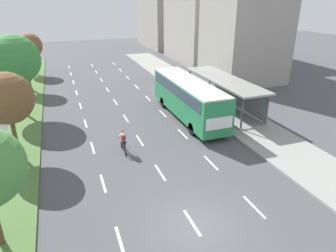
% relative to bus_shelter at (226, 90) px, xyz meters
% --- Properties ---
extents(ground_plane, '(140.00, 140.00, 0.00)m').
position_rel_bus_shelter_xyz_m(ground_plane, '(-9.53, -13.92, -1.87)').
color(ground_plane, '#4C4C51').
extents(median_strip, '(2.60, 52.00, 0.12)m').
position_rel_bus_shelter_xyz_m(median_strip, '(-17.83, 6.08, -1.81)').
color(median_strip, '#4C7038').
rests_on(median_strip, ground).
extents(sidewalk_right, '(4.50, 52.00, 0.15)m').
position_rel_bus_shelter_xyz_m(sidewalk_right, '(-0.28, 6.08, -1.79)').
color(sidewalk_right, gray).
rests_on(sidewalk_right, ground).
extents(lane_divider_left, '(0.14, 45.33, 0.01)m').
position_rel_bus_shelter_xyz_m(lane_divider_left, '(-13.03, 3.25, -1.86)').
color(lane_divider_left, white).
rests_on(lane_divider_left, ground).
extents(lane_divider_center, '(0.14, 45.33, 0.01)m').
position_rel_bus_shelter_xyz_m(lane_divider_center, '(-9.53, 3.25, -1.86)').
color(lane_divider_center, white).
rests_on(lane_divider_center, ground).
extents(lane_divider_right, '(0.14, 45.33, 0.01)m').
position_rel_bus_shelter_xyz_m(lane_divider_right, '(-6.03, 3.25, -1.86)').
color(lane_divider_right, white).
rests_on(lane_divider_right, ground).
extents(bus_shelter, '(2.90, 11.10, 2.86)m').
position_rel_bus_shelter_xyz_m(bus_shelter, '(0.00, 0.00, 0.00)').
color(bus_shelter, gray).
rests_on(bus_shelter, sidewalk_right).
extents(bus, '(2.54, 11.29, 3.37)m').
position_rel_bus_shelter_xyz_m(bus, '(-4.28, -0.90, 0.20)').
color(bus, '#28844C').
rests_on(bus, ground).
extents(cyclist, '(0.46, 1.82, 1.71)m').
position_rel_bus_shelter_xyz_m(cyclist, '(-11.06, -5.46, -1.08)').
color(cyclist, black).
rests_on(cyclist, ground).
extents(median_tree_second, '(3.31, 3.31, 5.69)m').
position_rel_bus_shelter_xyz_m(median_tree_second, '(-17.86, -3.69, 2.27)').
color(median_tree_second, brown).
rests_on(median_tree_second, median_strip).
extents(median_tree_third, '(4.23, 4.23, 7.06)m').
position_rel_bus_shelter_xyz_m(median_tree_third, '(-17.98, 4.67, 3.18)').
color(median_tree_third, brown).
rests_on(median_tree_third, median_strip).
extents(median_tree_fourth, '(3.19, 3.19, 5.62)m').
position_rel_bus_shelter_xyz_m(median_tree_fourth, '(-17.88, 13.03, 2.26)').
color(median_tree_fourth, brown).
rests_on(median_tree_fourth, median_strip).
extents(median_tree_fifth, '(3.25, 3.25, 5.43)m').
position_rel_bus_shelter_xyz_m(median_tree_fifth, '(-17.80, 21.39, 2.05)').
color(median_tree_fifth, brown).
rests_on(median_tree_fifth, median_strip).
extents(building_mid_right, '(8.16, 13.24, 13.66)m').
position_rel_bus_shelter_xyz_m(building_mid_right, '(8.21, 23.11, 4.96)').
color(building_mid_right, '#A39E93').
rests_on(building_mid_right, ground).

